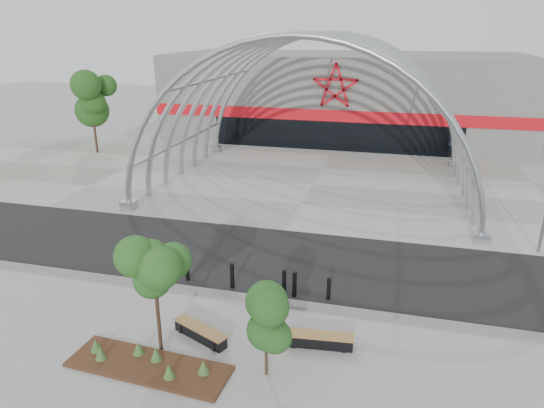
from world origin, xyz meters
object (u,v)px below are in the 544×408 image
Objects in this scene: bench_0 at (200,333)px; bench_1 at (319,340)px; street_tree_1 at (266,314)px; street_tree_0 at (154,274)px; bollard_2 at (294,285)px.

bench_1 is (4.12, 0.61, 0.01)m from bench_0.
street_tree_1 is at bearing -127.30° from bench_1.
street_tree_0 is 1.78× the size of bench_0.
street_tree_0 is 1.30× the size of street_tree_1.
bench_1 is at bearing 16.16° from street_tree_0.
street_tree_1 reaches higher than bench_0.
bench_0 is 4.47m from bollard_2.
street_tree_1 is 1.30× the size of bench_1.
street_tree_0 is 3.63× the size of bollard_2.
street_tree_0 is 6.02m from bench_1.
street_tree_1 is at bearing -24.04° from bench_0.
street_tree_0 is 6.28m from bollard_2.
bench_1 is at bearing 52.70° from street_tree_1.
bench_0 is (-2.73, 1.22, -1.99)m from street_tree_1.
street_tree_0 reaches higher than street_tree_1.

